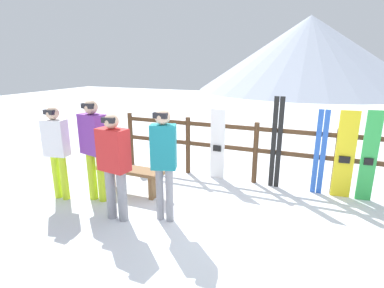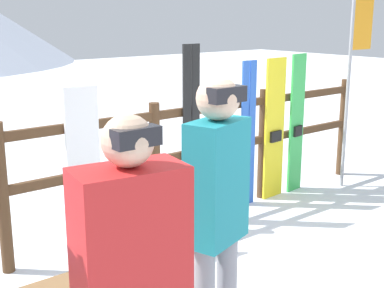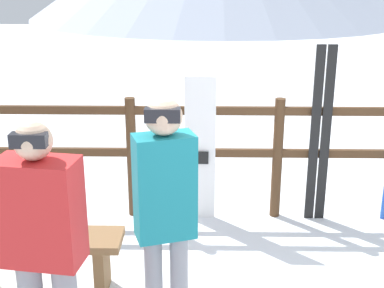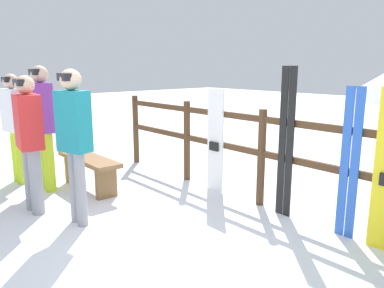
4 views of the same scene
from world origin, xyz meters
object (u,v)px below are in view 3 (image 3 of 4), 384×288
object	(u,v)px
person_teal	(165,207)
bench	(37,250)
ski_pair_black	(320,136)
snowboard_white	(200,150)
person_red	(43,238)

from	to	relation	value
person_teal	bench	bearing A→B (deg)	148.45
ski_pair_black	snowboard_white	bearing A→B (deg)	-179.83
bench	person_red	bearing A→B (deg)	-68.62
person_teal	ski_pair_black	distance (m)	2.39
person_red	snowboard_white	bearing A→B (deg)	67.74
person_red	ski_pair_black	xyz separation A→B (m)	(2.06, 2.20, -0.07)
snowboard_white	ski_pair_black	xyz separation A→B (m)	(1.16, 0.00, 0.15)
bench	person_teal	size ratio (longest dim) A/B	0.76
person_red	ski_pair_black	world-z (taller)	ski_pair_black
person_red	person_teal	xyz separation A→B (m)	(0.69, 0.25, 0.09)
snowboard_white	ski_pair_black	bearing A→B (deg)	0.17
person_teal	snowboard_white	bearing A→B (deg)	83.92
snowboard_white	ski_pair_black	size ratio (longest dim) A/B	0.83
ski_pair_black	person_red	bearing A→B (deg)	-133.08
bench	snowboard_white	bearing A→B (deg)	46.29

